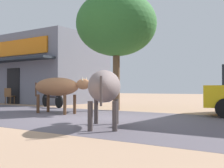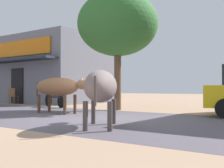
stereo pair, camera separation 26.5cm
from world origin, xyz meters
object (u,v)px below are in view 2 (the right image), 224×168
object	(u,v)px
roadside_tree	(118,24)
parked_motorcycle	(55,97)
cafe_chair_near_tree	(13,95)
cow_near_brown	(58,87)
cow_far_dark	(101,87)

from	to	relation	value
roadside_tree	parked_motorcycle	distance (m)	4.70
cafe_chair_near_tree	cow_near_brown	bearing A→B (deg)	-23.87
roadside_tree	parked_motorcycle	xyz separation A→B (m)	(-3.50, -0.26, -3.13)
cow_far_dark	parked_motorcycle	bearing A→B (deg)	144.72
cow_near_brown	parked_motorcycle	bearing A→B (deg)	138.48
roadside_tree	cow_near_brown	distance (m)	3.84
parked_motorcycle	cow_far_dark	bearing A→B (deg)	-35.28
parked_motorcycle	cow_far_dark	distance (m)	7.67
parked_motorcycle	cafe_chair_near_tree	size ratio (longest dim) A/B	2.07
roadside_tree	cow_far_dark	size ratio (longest dim) A/B	2.08
roadside_tree	parked_motorcycle	world-z (taller)	roadside_tree
roadside_tree	cow_near_brown	world-z (taller)	roadside_tree
roadside_tree	cow_near_brown	bearing A→B (deg)	-106.54
parked_motorcycle	cow_near_brown	xyz separation A→B (m)	(2.71, -2.40, 0.48)
cow_near_brown	cafe_chair_near_tree	xyz separation A→B (m)	(-6.88, 3.04, -0.44)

